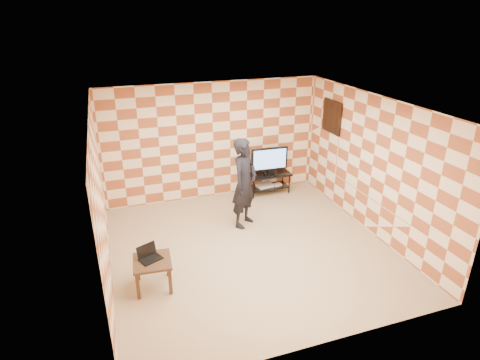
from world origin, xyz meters
name	(u,v)px	position (x,y,z in m)	size (l,w,h in m)	color
floor	(250,248)	(0.00, 0.00, 0.00)	(5.00, 5.00, 0.00)	#C4AE87
wall_back	(213,141)	(0.00, 2.50, 1.35)	(5.00, 0.02, 2.70)	#F8E1B7
wall_front	(323,260)	(0.00, -2.50, 1.35)	(5.00, 0.02, 2.70)	#F8E1B7
wall_left	(101,203)	(-2.50, 0.00, 1.35)	(0.02, 5.00, 2.70)	#F8E1B7
wall_right	(372,166)	(2.50, 0.00, 1.35)	(0.02, 5.00, 2.70)	#F8E1B7
ceiling	(252,105)	(0.00, 0.00, 2.70)	(5.00, 5.00, 0.02)	white
wall_art	(332,117)	(2.47, 1.55, 1.95)	(0.04, 0.72, 0.72)	black
tv_stand	(269,179)	(1.27, 2.19, 0.37)	(1.05, 0.47, 0.50)	black
tv	(269,160)	(1.27, 2.19, 0.86)	(0.90, 0.18, 0.65)	black
dvd_player	(265,185)	(1.18, 2.20, 0.20)	(0.39, 0.28, 0.06)	silver
game_console	(277,185)	(1.49, 2.16, 0.19)	(0.20, 0.14, 0.04)	silver
side_table	(152,265)	(-1.86, -0.56, 0.41)	(0.63, 0.63, 0.50)	#3A2412
laptop	(149,256)	(-1.89, -0.49, 0.55)	(0.41, 0.37, 0.22)	black
person	(244,183)	(0.20, 0.91, 0.93)	(0.68, 0.44, 1.86)	black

